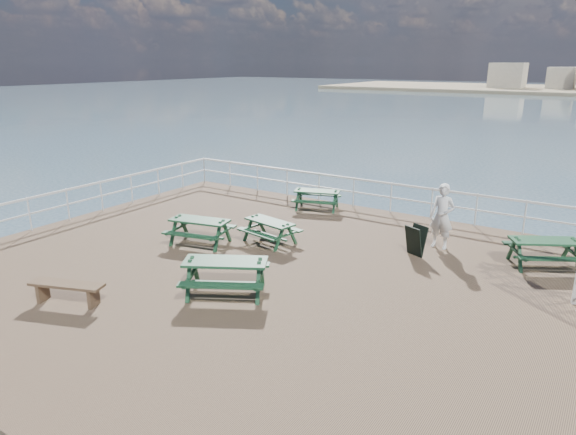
{
  "coord_description": "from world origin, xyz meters",
  "views": [
    {
      "loc": [
        6.57,
        -9.97,
        5.21
      ],
      "look_at": [
        -0.76,
        1.29,
        1.1
      ],
      "focal_mm": 32.0,
      "sensor_mm": 36.0,
      "label": 1
    }
  ],
  "objects_px": {
    "picnic_table_e": "(226,269)",
    "picnic_table_a": "(200,226)",
    "picnic_table_d": "(270,227)",
    "picnic_table_b": "(317,196)",
    "flat_bench_far": "(67,288)",
    "person": "(442,216)",
    "picnic_table_c": "(545,247)"
  },
  "relations": [
    {
      "from": "picnic_table_d",
      "to": "person",
      "type": "distance_m",
      "value": 5.0
    },
    {
      "from": "picnic_table_e",
      "to": "flat_bench_far",
      "type": "distance_m",
      "value": 3.53
    },
    {
      "from": "picnic_table_e",
      "to": "person",
      "type": "bearing_deg",
      "value": 31.57
    },
    {
      "from": "flat_bench_far",
      "to": "person",
      "type": "height_order",
      "value": "person"
    },
    {
      "from": "picnic_table_c",
      "to": "flat_bench_far",
      "type": "height_order",
      "value": "picnic_table_c"
    },
    {
      "from": "picnic_table_a",
      "to": "flat_bench_far",
      "type": "xyz_separation_m",
      "value": [
        0.21,
        -4.57,
        -0.18
      ]
    },
    {
      "from": "person",
      "to": "picnic_table_d",
      "type": "bearing_deg",
      "value": -147.63
    },
    {
      "from": "picnic_table_a",
      "to": "picnic_table_c",
      "type": "bearing_deg",
      "value": 9.46
    },
    {
      "from": "picnic_table_c",
      "to": "picnic_table_a",
      "type": "bearing_deg",
      "value": 172.72
    },
    {
      "from": "picnic_table_e",
      "to": "picnic_table_c",
      "type": "bearing_deg",
      "value": 15.25
    },
    {
      "from": "picnic_table_c",
      "to": "picnic_table_d",
      "type": "relative_size",
      "value": 1.23
    },
    {
      "from": "person",
      "to": "picnic_table_a",
      "type": "bearing_deg",
      "value": -145.3
    },
    {
      "from": "picnic_table_e",
      "to": "picnic_table_a",
      "type": "bearing_deg",
      "value": 112.62
    },
    {
      "from": "picnic_table_a",
      "to": "picnic_table_d",
      "type": "height_order",
      "value": "picnic_table_a"
    },
    {
      "from": "picnic_table_d",
      "to": "flat_bench_far",
      "type": "relative_size",
      "value": 1.03
    },
    {
      "from": "person",
      "to": "picnic_table_b",
      "type": "bearing_deg",
      "value": 166.96
    },
    {
      "from": "picnic_table_d",
      "to": "picnic_table_a",
      "type": "bearing_deg",
      "value": -133.26
    },
    {
      "from": "person",
      "to": "flat_bench_far",
      "type": "bearing_deg",
      "value": -121.41
    },
    {
      "from": "picnic_table_c",
      "to": "picnic_table_e",
      "type": "bearing_deg",
      "value": -165.16
    },
    {
      "from": "picnic_table_a",
      "to": "person",
      "type": "distance_m",
      "value": 7.04
    },
    {
      "from": "picnic_table_e",
      "to": "flat_bench_far",
      "type": "xyz_separation_m",
      "value": [
        -2.63,
        -2.34,
        -0.23
      ]
    },
    {
      "from": "picnic_table_b",
      "to": "flat_bench_far",
      "type": "height_order",
      "value": "picnic_table_b"
    },
    {
      "from": "person",
      "to": "picnic_table_e",
      "type": "bearing_deg",
      "value": -114.83
    },
    {
      "from": "picnic_table_b",
      "to": "picnic_table_d",
      "type": "xyz_separation_m",
      "value": [
        0.63,
        -3.92,
        -0.02
      ]
    },
    {
      "from": "picnic_table_e",
      "to": "flat_bench_far",
      "type": "height_order",
      "value": "picnic_table_e"
    },
    {
      "from": "picnic_table_c",
      "to": "person",
      "type": "height_order",
      "value": "person"
    },
    {
      "from": "picnic_table_b",
      "to": "picnic_table_e",
      "type": "distance_m",
      "value": 7.58
    },
    {
      "from": "flat_bench_far",
      "to": "picnic_table_a",
      "type": "bearing_deg",
      "value": 72.28
    },
    {
      "from": "picnic_table_a",
      "to": "picnic_table_e",
      "type": "bearing_deg",
      "value": -51.05
    },
    {
      "from": "picnic_table_a",
      "to": "flat_bench_far",
      "type": "height_order",
      "value": "picnic_table_a"
    },
    {
      "from": "picnic_table_b",
      "to": "picnic_table_c",
      "type": "xyz_separation_m",
      "value": [
        7.75,
        -1.52,
        0.03
      ]
    },
    {
      "from": "picnic_table_a",
      "to": "picnic_table_e",
      "type": "distance_m",
      "value": 3.61
    }
  ]
}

